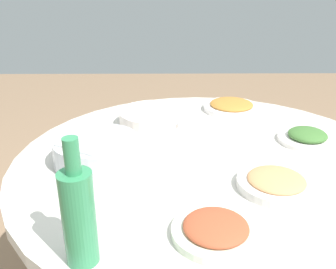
{
  "coord_description": "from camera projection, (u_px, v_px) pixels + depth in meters",
  "views": [
    {
      "loc": [
        -0.15,
        -1.12,
        1.32
      ],
      "look_at": [
        -0.14,
        0.07,
        0.8
      ],
      "focal_mm": 40.41,
      "sensor_mm": 36.0,
      "label": 1
    }
  ],
  "objects": [
    {
      "name": "rice_bowl",
      "position": [
        97.0,
        151.0,
        1.21
      ],
      "size": [
        0.27,
        0.27,
        0.09
      ],
      "color": "#B2B5BA",
      "rests_on": "round_dining_table"
    },
    {
      "name": "dish_greens",
      "position": [
        307.0,
        137.0,
        1.37
      ],
      "size": [
        0.21,
        0.21,
        0.05
      ],
      "color": "white",
      "rests_on": "round_dining_table"
    },
    {
      "name": "dish_stirfry",
      "position": [
        216.0,
        230.0,
        0.89
      ],
      "size": [
        0.21,
        0.21,
        0.04
      ],
      "color": "silver",
      "rests_on": "round_dining_table"
    },
    {
      "name": "dish_shrimp",
      "position": [
        276.0,
        182.0,
        1.08
      ],
      "size": [
        0.22,
        0.22,
        0.04
      ],
      "color": "silver",
      "rests_on": "round_dining_table"
    },
    {
      "name": "dish_tofu_braise",
      "position": [
        231.0,
        106.0,
        1.68
      ],
      "size": [
        0.25,
        0.25,
        0.05
      ],
      "color": "white",
      "rests_on": "round_dining_table"
    },
    {
      "name": "round_dining_table",
      "position": [
        209.0,
        188.0,
        1.31
      ],
      "size": [
        1.31,
        1.31,
        0.74
      ],
      "color": "#99999E",
      "rests_on": "ground"
    },
    {
      "name": "green_bottle",
      "position": [
        79.0,
        215.0,
        0.77
      ],
      "size": [
        0.07,
        0.07,
        0.29
      ],
      "color": "#348856",
      "rests_on": "round_dining_table"
    },
    {
      "name": "soup_bowl",
      "position": [
        154.0,
        118.0,
        1.52
      ],
      "size": [
        0.28,
        0.28,
        0.06
      ],
      "color": "white",
      "rests_on": "round_dining_table"
    }
  ]
}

